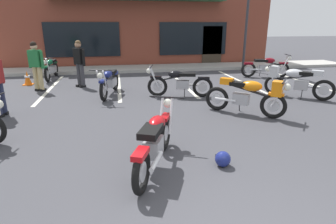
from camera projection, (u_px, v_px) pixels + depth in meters
name	position (u px, v px, depth m)	size (l,w,h in m)	color
ground_plane	(177.00, 128.00, 6.29)	(80.00, 80.00, 0.00)	#3D3D42
sidewalk_kerb	(142.00, 68.00, 14.07)	(22.00, 1.80, 0.14)	#A8A59E
brick_storefront_building	(136.00, 26.00, 16.75)	(14.42, 5.98, 4.18)	brown
painted_stall_lines	(151.00, 84.00, 10.72)	(12.31, 4.80, 0.01)	silver
motorcycle_foreground_classic	(155.00, 141.00, 4.46)	(1.10, 2.00, 0.98)	black
motorcycle_red_sportbike	(266.00, 67.00, 12.02)	(2.10, 0.76, 0.98)	black
motorcycle_black_cruiser	(109.00, 81.00, 8.97)	(0.84, 2.08, 0.98)	black
motorcycle_silver_naked	(51.00, 68.00, 11.64)	(0.66, 2.11, 0.98)	black
motorcycle_blue_standard	(249.00, 95.00, 7.03)	(1.76, 1.52, 0.98)	black
motorcycle_orange_scrambler	(179.00, 82.00, 8.82)	(2.08, 0.83, 0.98)	black
motorcycle_cream_vintage	(295.00, 81.00, 8.76)	(1.69, 1.61, 0.98)	black
person_in_shorts_foreground	(36.00, 63.00, 9.42)	(0.58, 0.39, 1.68)	black
person_by_back_row	(79.00, 61.00, 10.06)	(0.48, 0.51, 1.68)	black
helmet_on_pavement	(223.00, 159.00, 4.58)	(0.26, 0.26, 0.26)	navy
traffic_cone	(27.00, 78.00, 10.58)	(0.34, 0.34, 0.53)	orange
parking_lot_lamp_post	(249.00, 2.00, 12.83)	(0.24, 0.76, 4.87)	#2D2D33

